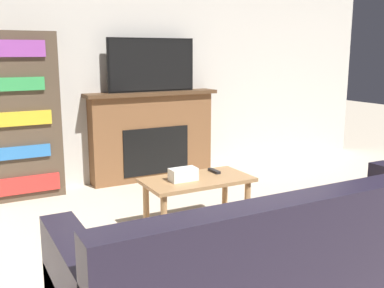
# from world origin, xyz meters

# --- Properties ---
(wall_back) EXTENTS (6.87, 0.06, 2.70)m
(wall_back) POSITION_xyz_m (0.00, 3.84, 1.35)
(wall_back) COLOR beige
(wall_back) RESTS_ON ground_plane
(fireplace) EXTENTS (1.54, 0.28, 1.02)m
(fireplace) POSITION_xyz_m (0.23, 3.69, 0.51)
(fireplace) COLOR brown
(fireplace) RESTS_ON ground_plane
(tv) EXTENTS (1.03, 0.03, 0.59)m
(tv) POSITION_xyz_m (0.23, 3.67, 1.31)
(tv) COLOR black
(tv) RESTS_ON fireplace
(couch) EXTENTS (2.49, 0.90, 0.85)m
(couch) POSITION_xyz_m (-0.21, 0.71, 0.28)
(couch) COLOR black
(couch) RESTS_ON ground_plane
(coffee_table) EXTENTS (0.88, 0.47, 0.44)m
(coffee_table) POSITION_xyz_m (-0.07, 2.08, 0.37)
(coffee_table) COLOR #A87A4C
(coffee_table) RESTS_ON ground_plane
(tissue_box) EXTENTS (0.22, 0.12, 0.10)m
(tissue_box) POSITION_xyz_m (-0.20, 2.08, 0.49)
(tissue_box) COLOR white
(tissue_box) RESTS_ON coffee_table
(remote_control) EXTENTS (0.04, 0.15, 0.02)m
(remote_control) POSITION_xyz_m (0.15, 2.17, 0.46)
(remote_control) COLOR black
(remote_control) RESTS_ON coffee_table
(bookshelf) EXTENTS (0.77, 0.29, 1.65)m
(bookshelf) POSITION_xyz_m (-1.20, 3.67, 0.82)
(bookshelf) COLOR #4C3D2D
(bookshelf) RESTS_ON ground_plane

